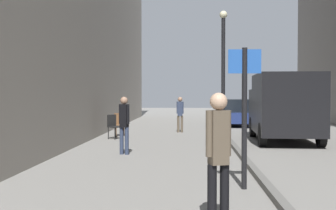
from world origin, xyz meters
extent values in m
plane|color=gray|center=(0.00, 12.00, 0.00)|extent=(80.00, 80.00, 0.00)
cube|color=#615F5B|center=(1.58, 12.00, 0.06)|extent=(0.16, 40.00, 0.12)
cylinder|color=#2D3851|center=(-1.82, 11.28, 0.39)|extent=(0.12, 0.12, 0.78)
cylinder|color=#2D3851|center=(-1.66, 11.22, 0.39)|extent=(0.12, 0.12, 0.78)
cube|color=black|center=(-1.74, 11.25, 1.12)|extent=(0.26, 0.24, 0.67)
cylinder|color=black|center=(-1.86, 11.29, 1.17)|extent=(0.09, 0.09, 0.57)
cylinder|color=black|center=(-1.63, 11.21, 1.17)|extent=(0.09, 0.09, 0.57)
sphere|color=#9E755B|center=(-1.74, 11.25, 1.56)|extent=(0.22, 0.22, 0.22)
cylinder|color=black|center=(0.46, 4.51, 0.42)|extent=(0.12, 0.12, 0.83)
cylinder|color=black|center=(0.62, 4.57, 0.42)|extent=(0.12, 0.12, 0.83)
cube|color=brown|center=(0.54, 4.54, 1.19)|extent=(0.28, 0.26, 0.71)
cylinder|color=brown|center=(0.42, 4.49, 1.24)|extent=(0.10, 0.10, 0.60)
cylinder|color=brown|center=(0.66, 4.58, 1.24)|extent=(0.10, 0.10, 0.60)
sphere|color=tan|center=(0.54, 4.54, 1.66)|extent=(0.23, 0.23, 0.23)
cylinder|color=brown|center=(-0.39, 18.45, 0.38)|extent=(0.11, 0.11, 0.75)
cylinder|color=brown|center=(-0.23, 18.44, 0.38)|extent=(0.11, 0.11, 0.75)
cube|color=#2D3851|center=(-0.31, 18.44, 1.08)|extent=(0.22, 0.19, 0.64)
cylinder|color=#2D3851|center=(-0.42, 18.45, 1.12)|extent=(0.09, 0.09, 0.55)
cylinder|color=#2D3851|center=(-0.19, 18.44, 1.12)|extent=(0.09, 0.09, 0.55)
sphere|color=#9E755B|center=(-0.31, 18.44, 1.50)|extent=(0.21, 0.21, 0.21)
cube|color=black|center=(3.55, 14.34, 1.40)|extent=(2.26, 3.60, 2.12)
cube|color=black|center=(3.66, 16.77, 1.13)|extent=(2.16, 1.46, 1.59)
cube|color=black|center=(3.68, 17.24, 1.48)|extent=(1.76, 0.12, 0.70)
cylinder|color=black|center=(2.71, 16.68, 0.40)|extent=(0.26, 0.81, 0.80)
cylinder|color=black|center=(4.60, 16.59, 0.40)|extent=(0.26, 0.81, 0.80)
cylinder|color=black|center=(2.55, 13.34, 0.40)|extent=(0.26, 0.81, 0.80)
cylinder|color=black|center=(4.44, 13.25, 0.40)|extent=(0.26, 0.81, 0.80)
cube|color=navy|center=(2.61, 22.91, 0.49)|extent=(2.00, 4.28, 0.55)
cube|color=black|center=(2.61, 22.91, 1.11)|extent=(1.63, 2.59, 0.68)
cylinder|color=black|center=(1.86, 24.37, 0.32)|extent=(0.23, 0.65, 0.64)
cylinder|color=black|center=(3.50, 24.29, 0.32)|extent=(0.23, 0.65, 0.64)
cylinder|color=black|center=(1.72, 21.52, 0.32)|extent=(0.23, 0.65, 0.64)
cylinder|color=black|center=(3.36, 21.44, 0.32)|extent=(0.23, 0.65, 0.64)
cylinder|color=black|center=(1.16, 6.87, 1.30)|extent=(0.10, 0.10, 2.60)
cube|color=#2659B2|center=(1.16, 6.87, 2.35)|extent=(0.60, 0.03, 0.44)
cylinder|color=black|center=(1.35, 14.72, 2.25)|extent=(0.14, 0.14, 4.50)
sphere|color=beige|center=(1.35, 14.72, 4.62)|extent=(0.28, 0.28, 0.28)
cylinder|color=brown|center=(-2.51, 16.48, 0.23)|extent=(0.04, 0.04, 0.45)
cylinder|color=brown|center=(-2.87, 16.38, 0.23)|extent=(0.04, 0.04, 0.45)
cylinder|color=brown|center=(-2.62, 16.84, 0.23)|extent=(0.04, 0.04, 0.45)
cylinder|color=brown|center=(-2.97, 16.73, 0.23)|extent=(0.04, 0.04, 0.45)
cube|color=brown|center=(-2.74, 16.61, 0.47)|extent=(0.55, 0.55, 0.04)
cube|color=brown|center=(-2.80, 16.80, 0.71)|extent=(0.43, 0.17, 0.45)
cylinder|color=black|center=(-2.48, 15.50, 0.23)|extent=(0.04, 0.04, 0.45)
cylinder|color=black|center=(-2.71, 15.21, 0.23)|extent=(0.04, 0.04, 0.45)
cylinder|color=black|center=(-2.78, 15.73, 0.23)|extent=(0.04, 0.04, 0.45)
cylinder|color=black|center=(-3.01, 15.43, 0.23)|extent=(0.04, 0.04, 0.45)
cube|color=black|center=(-2.75, 15.47, 0.47)|extent=(0.62, 0.62, 0.04)
cube|color=black|center=(-2.90, 15.59, 0.71)|extent=(0.30, 0.37, 0.45)
camera|label=1|loc=(0.18, -1.14, 1.76)|focal=46.38mm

